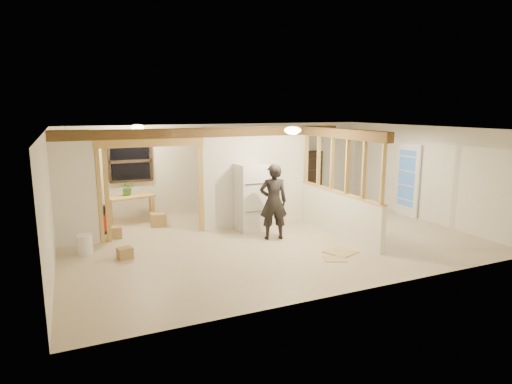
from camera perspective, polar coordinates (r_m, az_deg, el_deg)
name	(u,v)px	position (r m, az deg, el deg)	size (l,w,h in m)	color
floor	(269,238)	(9.95, 1.75, -6.13)	(9.00, 6.50, 0.01)	#BCA88C
ceiling	(270,129)	(9.52, 1.84, 8.44)	(9.00, 6.50, 0.01)	white
wall_back	(222,167)	(12.63, -4.59, 3.35)	(9.00, 0.01, 2.50)	silver
wall_front	(358,217)	(6.93, 13.50, -3.29)	(9.00, 0.01, 2.50)	silver
wall_left	(49,202)	(8.74, -25.88, -1.16)	(0.01, 6.50, 2.50)	silver
wall_right	(421,173)	(12.26, 21.14, 2.42)	(0.01, 6.50, 2.50)	silver
partition_left_stub	(74,189)	(9.91, -23.09, 0.39)	(0.90, 0.12, 2.50)	silver
partition_center	(256,176)	(10.81, 0.01, 2.10)	(2.80, 0.12, 2.50)	silver
doorway_frame	(153,190)	(10.09, -13.63, 0.27)	(2.46, 0.14, 2.20)	tan
header_beam_back	(210,132)	(10.27, -6.19, 7.90)	(7.00, 0.18, 0.22)	brown
header_beam_right	(341,133)	(9.98, 11.24, 7.67)	(0.18, 3.30, 0.22)	brown
pony_wall	(338,214)	(10.26, 10.85, -2.86)	(0.12, 3.20, 1.00)	silver
stud_partition	(340,165)	(10.05, 11.08, 3.57)	(0.14, 3.20, 1.32)	tan
window_back	(130,161)	(11.92, -16.39, 3.94)	(1.12, 0.10, 1.10)	black
french_door	(407,180)	(12.53, 19.52, 1.53)	(0.12, 0.86, 2.00)	white
ceiling_dome_main	(293,130)	(9.21, 4.90, 8.20)	(0.36, 0.36, 0.16)	#FFEABF
ceiling_dome_util	(137,127)	(11.00, -15.52, 8.29)	(0.32, 0.32, 0.14)	#FFEABF
hanging_bulb	(164,141)	(10.41, -12.13, 6.66)	(0.07, 0.07, 0.07)	#FFD88C
refrigerator	(251,197)	(10.42, -0.65, -0.68)	(0.67, 0.65, 1.63)	white
woman	(273,202)	(9.66, 2.34, -1.30)	(0.63, 0.42, 1.74)	black
work_table	(131,209)	(11.59, -16.27, -2.22)	(1.15, 0.57, 0.72)	tan
potted_plant	(127,188)	(11.57, -16.79, 0.57)	(0.36, 0.31, 0.40)	#437932
shop_vac	(96,220)	(10.86, -20.50, -3.49)	(0.52, 0.52, 0.68)	#961008
bookshelf	(309,177)	(13.71, 7.09, 2.05)	(0.81, 0.27, 1.62)	black
bucket	(85,244)	(9.48, -21.89, -6.51)	(0.32, 0.32, 0.40)	white
box_util_a	(158,220)	(11.15, -12.90, -3.61)	(0.39, 0.33, 0.33)	#A4834F
box_util_b	(116,232)	(10.43, -18.22, -5.11)	(0.28, 0.28, 0.26)	#A4834F
box_front	(125,253)	(8.95, -17.06, -7.80)	(0.28, 0.23, 0.23)	#A4834F
floor_panel_near	(341,252)	(9.13, 11.24, -7.82)	(0.56, 0.56, 0.02)	tan
floor_panel_far	(335,259)	(8.70, 10.47, -8.78)	(0.43, 0.35, 0.01)	tan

